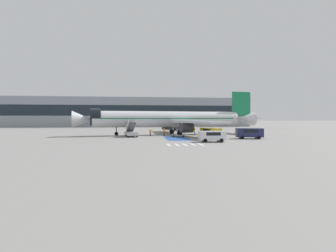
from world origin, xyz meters
The scene contains 21 objects.
ground_plane centered at (0.00, 0.00, 0.00)m, with size 600.00×600.00×0.00m, color gray.
apron_leadline_yellow centered at (-0.69, -0.95, 0.00)m, with size 0.20×78.94×0.01m, color gold.
apron_stand_patch_blue centered at (-0.69, -12.64, 0.00)m, with size 4.37×10.37×0.01m, color #2856A8.
apron_walkway_bar_0 centered at (-3.69, -24.35, 0.00)m, with size 0.44×3.60×0.01m, color silver.
apron_walkway_bar_1 centered at (-2.49, -24.35, 0.00)m, with size 0.44×3.60×0.01m, color silver.
apron_walkway_bar_2 centered at (-1.29, -24.35, 0.00)m, with size 0.44×3.60×0.01m, color silver.
apron_walkway_bar_3 centered at (-0.09, -24.35, 0.00)m, with size 0.44×3.60×0.01m, color silver.
apron_walkway_bar_4 centered at (1.11, -24.35, 0.00)m, with size 0.44×3.60×0.01m, color silver.
airliner centered at (-0.02, -0.84, 3.65)m, with size 44.45×34.61×10.62m.
boarding_stairs_forward centered at (-9.43, -6.88, 0.97)m, with size 2.97×5.48×3.84m.
fuel_tanker centered at (5.27, 21.67, 1.71)m, with size 3.24×9.72×3.40m.
service_van_0 centered at (12.95, -14.85, 1.19)m, with size 5.16×2.80×1.97m.
service_van_1 centered at (6.36, -11.46, 1.16)m, with size 3.41×5.20×1.91m.
service_van_2 centered at (3.95, -20.54, 1.09)m, with size 4.37×2.30×1.79m.
baggage_cart centered at (0.46, -7.87, 0.26)m, with size 2.87×2.05×0.87m.
ground_crew_0 centered at (-2.28, -5.37, 0.96)m, with size 0.43×0.49×1.67m.
ground_crew_1 centered at (-5.33, -5.59, 0.91)m, with size 0.41×0.49×1.60m.
ground_crew_2 centered at (5.07, -2.95, 0.96)m, with size 0.36×0.48×1.67m.
ground_crew_3 centered at (7.22, -3.02, 0.97)m, with size 0.46×0.29×1.69m.
traffic_cone_0 centered at (12.39, -10.58, 0.34)m, with size 0.61×0.61×0.68m.
terminal_building centered at (-11.15, 59.93, 6.61)m, with size 111.49×12.10×13.21m.
Camera 1 is at (-8.49, -62.16, 3.91)m, focal length 28.00 mm.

